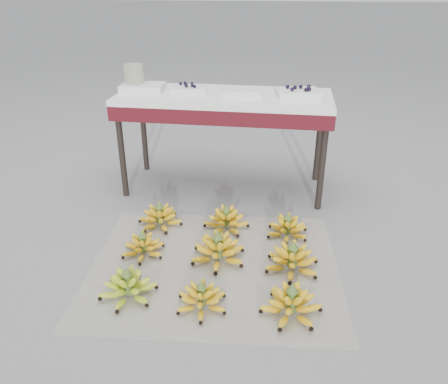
# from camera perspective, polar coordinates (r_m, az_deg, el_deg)

# --- Properties ---
(ground) EXTENTS (60.00, 60.00, 0.00)m
(ground) POSITION_cam_1_polar(r_m,az_deg,el_deg) (2.29, -2.82, -9.20)
(ground) COLOR gray
(ground) RESTS_ON ground
(newspaper_mat) EXTENTS (1.33, 1.15, 0.01)m
(newspaper_mat) POSITION_cam_1_polar(r_m,az_deg,el_deg) (2.27, -1.24, -9.60)
(newspaper_mat) COLOR silver
(newspaper_mat) RESTS_ON ground
(bunch_front_left) EXTENTS (0.30, 0.30, 0.16)m
(bunch_front_left) POSITION_cam_1_polar(r_m,az_deg,el_deg) (2.08, -12.44, -11.98)
(bunch_front_left) COLOR olive
(bunch_front_left) RESTS_ON newspaper_mat
(bunch_front_center) EXTENTS (0.29, 0.29, 0.14)m
(bunch_front_center) POSITION_cam_1_polar(r_m,az_deg,el_deg) (1.98, -2.94, -13.74)
(bunch_front_center) COLOR yellow
(bunch_front_center) RESTS_ON newspaper_mat
(bunch_front_right) EXTENTS (0.27, 0.27, 0.16)m
(bunch_front_right) POSITION_cam_1_polar(r_m,az_deg,el_deg) (1.97, 8.77, -14.26)
(bunch_front_right) COLOR yellow
(bunch_front_right) RESTS_ON newspaper_mat
(bunch_mid_left) EXTENTS (0.30, 0.30, 0.14)m
(bunch_mid_left) POSITION_cam_1_polar(r_m,az_deg,el_deg) (2.36, -10.53, -7.00)
(bunch_mid_left) COLOR yellow
(bunch_mid_left) RESTS_ON newspaper_mat
(bunch_mid_center) EXTENTS (0.38, 0.38, 0.18)m
(bunch_mid_center) POSITION_cam_1_polar(r_m,az_deg,el_deg) (2.27, -0.77, -7.63)
(bunch_mid_center) COLOR yellow
(bunch_mid_center) RESTS_ON newspaper_mat
(bunch_mid_right) EXTENTS (0.32, 0.32, 0.17)m
(bunch_mid_right) POSITION_cam_1_polar(r_m,az_deg,el_deg) (2.22, 8.89, -8.79)
(bunch_mid_right) COLOR yellow
(bunch_mid_right) RESTS_ON newspaper_mat
(bunch_back_left) EXTENTS (0.34, 0.34, 0.16)m
(bunch_back_left) POSITION_cam_1_polar(r_m,az_deg,el_deg) (2.60, -8.36, -3.31)
(bunch_back_left) COLOR yellow
(bunch_back_left) RESTS_ON newspaper_mat
(bunch_back_center) EXTENTS (0.31, 0.31, 0.16)m
(bunch_back_center) POSITION_cam_1_polar(r_m,az_deg,el_deg) (2.54, 0.32, -3.75)
(bunch_back_center) COLOR yellow
(bunch_back_center) RESTS_ON newspaper_mat
(bunch_back_right) EXTENTS (0.25, 0.25, 0.15)m
(bunch_back_right) POSITION_cam_1_polar(r_m,az_deg,el_deg) (2.50, 8.28, -4.69)
(bunch_back_right) COLOR yellow
(bunch_back_right) RESTS_ON newspaper_mat
(vendor_table) EXTENTS (1.37, 0.55, 0.66)m
(vendor_table) POSITION_cam_1_polar(r_m,az_deg,el_deg) (2.89, 0.03, 11.21)
(vendor_table) COLOR black
(vendor_table) RESTS_ON ground
(tray_far_left) EXTENTS (0.29, 0.22, 0.04)m
(tray_far_left) POSITION_cam_1_polar(r_m,az_deg,el_deg) (3.00, -10.57, 13.29)
(tray_far_left) COLOR silver
(tray_far_left) RESTS_ON vendor_table
(tray_left) EXTENTS (0.25, 0.20, 0.06)m
(tray_left) POSITION_cam_1_polar(r_m,az_deg,el_deg) (2.93, -4.67, 13.27)
(tray_left) COLOR silver
(tray_left) RESTS_ON vendor_table
(tray_right) EXTENTS (0.27, 0.20, 0.04)m
(tray_right) POSITION_cam_1_polar(r_m,az_deg,el_deg) (2.84, 2.37, 12.93)
(tray_right) COLOR silver
(tray_right) RESTS_ON vendor_table
(tray_far_right) EXTENTS (0.30, 0.24, 0.07)m
(tray_far_right) POSITION_cam_1_polar(r_m,az_deg,el_deg) (2.85, 9.59, 12.68)
(tray_far_right) COLOR silver
(tray_far_right) RESTS_ON vendor_table
(glass_jar) EXTENTS (0.17, 0.17, 0.16)m
(glass_jar) POSITION_cam_1_polar(r_m,az_deg,el_deg) (3.03, -11.64, 14.47)
(glass_jar) COLOR beige
(glass_jar) RESTS_ON vendor_table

